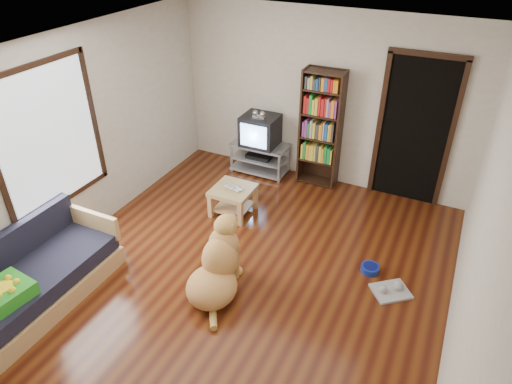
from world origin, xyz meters
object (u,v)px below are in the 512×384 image
at_px(coffee_table, 233,196).
at_px(dog, 218,267).
at_px(crt_tv, 261,129).
at_px(bookshelf, 321,123).
at_px(dog_bowl, 370,269).
at_px(laptop, 232,189).
at_px(tv_stand, 260,157).
at_px(green_cushion, 6,292).
at_px(grey_rag, 391,291).
at_px(sofa, 38,279).

height_order(coffee_table, dog, dog).
distance_m(crt_tv, dog, 2.84).
bearing_deg(bookshelf, dog, -94.17).
height_order(bookshelf, dog, bookshelf).
bearing_deg(crt_tv, coffee_table, -82.54).
relative_size(dog_bowl, dog, 0.20).
bearing_deg(coffee_table, dog_bowl, -10.84).
bearing_deg(laptop, bookshelf, 74.77).
bearing_deg(dog, crt_tv, 105.43).
bearing_deg(tv_stand, bookshelf, 5.63).
bearing_deg(coffee_table, green_cushion, -109.79).
relative_size(dog_bowl, crt_tv, 0.38).
bearing_deg(tv_stand, grey_rag, -36.73).
relative_size(green_cushion, grey_rag, 1.09).
xyz_separation_m(green_cushion, crt_tv, (0.85, 4.08, 0.25)).
xyz_separation_m(bookshelf, sofa, (-1.92, -3.72, -0.74)).
bearing_deg(dog_bowl, green_cushion, -141.71).
xyz_separation_m(grey_rag, crt_tv, (-2.53, 1.91, 0.73)).
bearing_deg(sofa, laptop, 64.24).
bearing_deg(sofa, crt_tv, 75.07).
xyz_separation_m(laptop, tv_stand, (-0.17, 1.27, -0.14)).
bearing_deg(coffee_table, dog, -68.06).
relative_size(laptop, grey_rag, 0.71).
xyz_separation_m(tv_stand, coffee_table, (0.17, -1.24, 0.01)).
height_order(crt_tv, dog, crt_tv).
bearing_deg(dog_bowl, laptop, 169.97).
distance_m(crt_tv, bookshelf, 0.99).
height_order(laptop, grey_rag, laptop).
distance_m(laptop, tv_stand, 1.29).
relative_size(green_cushion, dog_bowl, 1.98).
bearing_deg(coffee_table, bookshelf, 59.52).
xyz_separation_m(bookshelf, coffee_table, (-0.78, -1.33, -0.72)).
xyz_separation_m(green_cushion, tv_stand, (0.85, 4.06, -0.22)).
height_order(grey_rag, coffee_table, coffee_table).
relative_size(dog_bowl, coffee_table, 0.40).
distance_m(green_cushion, sofa, 0.50).
xyz_separation_m(crt_tv, bookshelf, (0.95, 0.07, 0.26)).
bearing_deg(tv_stand, sofa, -105.02).
distance_m(dog_bowl, grey_rag, 0.39).
bearing_deg(tv_stand, crt_tv, 90.00).
bearing_deg(laptop, green_cushion, -95.29).
relative_size(tv_stand, bookshelf, 0.50).
xyz_separation_m(crt_tv, sofa, (-0.97, -3.65, -0.48)).
distance_m(grey_rag, crt_tv, 3.25).
bearing_deg(green_cushion, bookshelf, 72.96).
relative_size(green_cushion, sofa, 0.24).
bearing_deg(dog_bowl, crt_tv, 143.34).
distance_m(green_cushion, dog, 2.12).
xyz_separation_m(coffee_table, dog, (0.58, -1.44, 0.05)).
bearing_deg(grey_rag, dog_bowl, 140.19).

